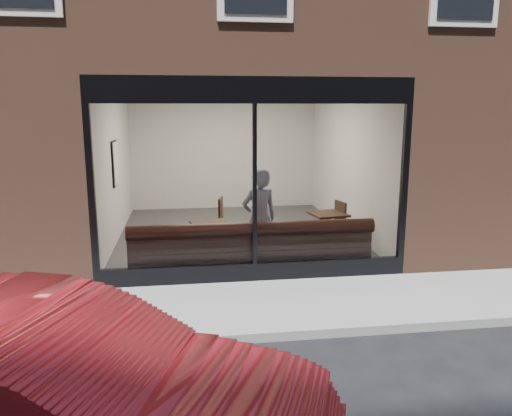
{
  "coord_description": "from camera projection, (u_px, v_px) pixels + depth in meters",
  "views": [
    {
      "loc": [
        -1.06,
        -5.52,
        2.76
      ],
      "look_at": [
        0.07,
        2.4,
        1.13
      ],
      "focal_mm": 35.0,
      "sensor_mm": 36.0,
      "label": 1
    }
  ],
  "objects": [
    {
      "name": "storefront_header",
      "position": [
        255.0,
        90.0,
        7.44
      ],
      "size": [
        5.0,
        0.1,
        0.4
      ],
      "primitive_type": "cube",
      "color": "black",
      "rests_on": "host_building_upper"
    },
    {
      "name": "host_building_backfill",
      "position": [
        217.0,
        142.0,
        16.4
      ],
      "size": [
        5.0,
        6.0,
        3.2
      ],
      "primitive_type": "cube",
      "color": "brown",
      "rests_on": "ground"
    },
    {
      "name": "sidewalk_near",
      "position": [
        265.0,
        305.0,
        7.02
      ],
      "size": [
        40.0,
        2.0,
        0.01
      ],
      "primitive_type": "cube",
      "color": "gray",
      "rests_on": "ground"
    },
    {
      "name": "ground",
      "position": [
        278.0,
        338.0,
        6.06
      ],
      "size": [
        120.0,
        120.0,
        0.0
      ],
      "primitive_type": "plane",
      "color": "black",
      "rests_on": "ground"
    },
    {
      "name": "host_building_pier_right",
      "position": [
        357.0,
        148.0,
        14.02
      ],
      "size": [
        2.5,
        12.0,
        3.2
      ],
      "primitive_type": "cube",
      "color": "brown",
      "rests_on": "ground"
    },
    {
      "name": "storefront_glass",
      "position": [
        255.0,
        186.0,
        7.7
      ],
      "size": [
        4.8,
        0.0,
        4.8
      ],
      "primitive_type": "plane",
      "rotation": [
        1.57,
        0.0,
        0.0
      ],
      "color": "white",
      "rests_on": "storefront_kick"
    },
    {
      "name": "wall_poster",
      "position": [
        116.0,
        163.0,
        10.11
      ],
      "size": [
        0.02,
        0.64,
        0.86
      ],
      "primitive_type": "cube",
      "color": "white",
      "rests_on": "cafe_wall_left"
    },
    {
      "name": "cafe_ceiling",
      "position": [
        235.0,
        85.0,
        10.27
      ],
      "size": [
        6.0,
        6.0,
        0.0
      ],
      "primitive_type": "plane",
      "rotation": [
        3.14,
        0.0,
        0.0
      ],
      "color": "white",
      "rests_on": "host_building_upper"
    },
    {
      "name": "cafe_wall_right",
      "position": [
        348.0,
        160.0,
        10.93
      ],
      "size": [
        0.0,
        6.0,
        6.0
      ],
      "primitive_type": "plane",
      "rotation": [
        1.57,
        0.0,
        -1.57
      ],
      "color": "silver",
      "rests_on": "ground"
    },
    {
      "name": "banquette",
      "position": [
        251.0,
        260.0,
        8.39
      ],
      "size": [
        4.0,
        0.55,
        0.45
      ],
      "primitive_type": "cube",
      "color": "#351813",
      "rests_on": "cafe_floor"
    },
    {
      "name": "cafe_table_left",
      "position": [
        210.0,
        224.0,
        8.73
      ],
      "size": [
        0.73,
        0.73,
        0.04
      ],
      "primitive_type": "cube",
      "rotation": [
        0.0,
        0.0,
        0.19
      ],
      "color": "black",
      "rests_on": "cafe_floor"
    },
    {
      "name": "cafe_table_right",
      "position": [
        328.0,
        214.0,
        9.53
      ],
      "size": [
        0.73,
        0.73,
        0.04
      ],
      "primitive_type": "cube",
      "rotation": [
        0.0,
        0.0,
        0.16
      ],
      "color": "black",
      "rests_on": "cafe_floor"
    },
    {
      "name": "storefront_kick",
      "position": [
        255.0,
        272.0,
        8.01
      ],
      "size": [
        5.0,
        0.1,
        0.3
      ],
      "primitive_type": "cube",
      "color": "black",
      "rests_on": "ground"
    },
    {
      "name": "cafe_chair_right",
      "position": [
        331.0,
        238.0,
        9.75
      ],
      "size": [
        0.48,
        0.48,
        0.04
      ],
      "primitive_type": "cube",
      "rotation": [
        0.0,
        0.0,
        3.37
      ],
      "color": "black",
      "rests_on": "cafe_floor"
    },
    {
      "name": "cafe_wall_left",
      "position": [
        115.0,
        164.0,
        10.24
      ],
      "size": [
        0.0,
        6.0,
        6.0
      ],
      "primitive_type": "plane",
      "rotation": [
        1.57,
        0.0,
        1.57
      ],
      "color": "silver",
      "rests_on": "ground"
    },
    {
      "name": "cafe_chair_left",
      "position": [
        212.0,
        231.0,
        10.26
      ],
      "size": [
        0.55,
        0.55,
        0.04
      ],
      "primitive_type": "cube",
      "rotation": [
        0.0,
        0.0,
        2.94
      ],
      "color": "black",
      "rests_on": "cafe_floor"
    },
    {
      "name": "parked_car",
      "position": [
        46.0,
        402.0,
        3.55
      ],
      "size": [
        4.44,
        2.8,
        1.38
      ],
      "primitive_type": "imported",
      "rotation": [
        0.0,
        0.0,
        1.23
      ],
      "color": "#A4191F",
      "rests_on": "ground"
    },
    {
      "name": "person",
      "position": [
        259.0,
        219.0,
        8.56
      ],
      "size": [
        0.72,
        0.56,
        1.73
      ],
      "primitive_type": "imported",
      "rotation": [
        0.0,
        0.0,
        3.4
      ],
      "color": "#96A1C9",
      "rests_on": "cafe_floor"
    },
    {
      "name": "cafe_wall_back",
      "position": [
        224.0,
        150.0,
        13.49
      ],
      "size": [
        5.0,
        0.0,
        5.0
      ],
      "primitive_type": "plane",
      "rotation": [
        1.57,
        0.0,
        0.0
      ],
      "color": "silver",
      "rests_on": "ground"
    },
    {
      "name": "cafe_floor",
      "position": [
        236.0,
        234.0,
        10.9
      ],
      "size": [
        6.0,
        6.0,
        0.0
      ],
      "primitive_type": "plane",
      "color": "#2D2D30",
      "rests_on": "ground"
    },
    {
      "name": "kerb_near",
      "position": [
        279.0,
        335.0,
        5.99
      ],
      "size": [
        40.0,
        0.1,
        0.12
      ],
      "primitive_type": "cube",
      "color": "gray",
      "rests_on": "ground"
    },
    {
      "name": "host_building_pier_left",
      "position": [
        80.0,
        152.0,
        12.97
      ],
      "size": [
        2.5,
        12.0,
        3.2
      ],
      "primitive_type": "cube",
      "color": "brown",
      "rests_on": "ground"
    },
    {
      "name": "storefront_mullion",
      "position": [
        255.0,
        186.0,
        7.73
      ],
      "size": [
        0.06,
        0.1,
        2.5
      ],
      "primitive_type": "cube",
      "color": "black",
      "rests_on": "storefront_kick"
    }
  ]
}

